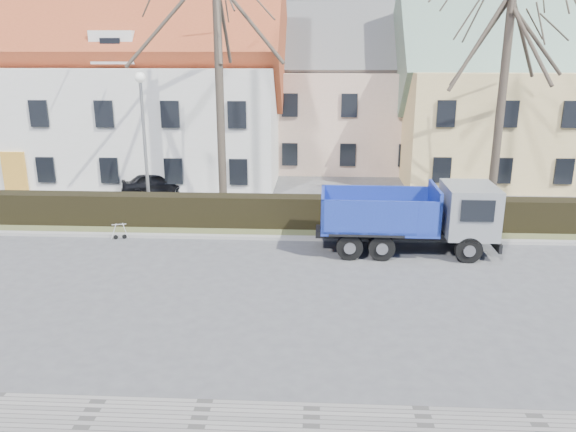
# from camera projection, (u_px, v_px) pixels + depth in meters

# --- Properties ---
(ground) EXTENTS (120.00, 120.00, 0.00)m
(ground) POSITION_uv_depth(u_px,v_px,m) (243.00, 286.00, 17.49)
(ground) COLOR #48484A
(curb_far) EXTENTS (80.00, 0.30, 0.12)m
(curb_far) POSITION_uv_depth(u_px,v_px,m) (258.00, 237.00, 21.87)
(curb_far) COLOR gray
(curb_far) RESTS_ON ground
(grass_strip) EXTENTS (80.00, 3.00, 0.10)m
(grass_strip) POSITION_uv_depth(u_px,v_px,m) (262.00, 225.00, 23.41)
(grass_strip) COLOR #4B522E
(grass_strip) RESTS_ON ground
(hedge) EXTENTS (60.00, 0.90, 1.30)m
(hedge) POSITION_uv_depth(u_px,v_px,m) (262.00, 213.00, 23.05)
(hedge) COLOR black
(hedge) RESTS_ON ground
(building_white) EXTENTS (26.80, 10.80, 9.50)m
(building_white) POSITION_uv_depth(u_px,v_px,m) (52.00, 92.00, 32.12)
(building_white) COLOR silver
(building_white) RESTS_ON ground
(building_pink) EXTENTS (10.80, 8.80, 8.00)m
(building_pink) POSITION_uv_depth(u_px,v_px,m) (346.00, 101.00, 35.29)
(building_pink) COLOR tan
(building_pink) RESTS_ON ground
(building_yellow) EXTENTS (18.80, 10.80, 8.50)m
(building_yellow) POSITION_uv_depth(u_px,v_px,m) (561.00, 102.00, 31.74)
(building_yellow) COLOR #DBBD78
(building_yellow) RESTS_ON ground
(tree_1) EXTENTS (9.20, 9.20, 12.65)m
(tree_1) POSITION_uv_depth(u_px,v_px,m) (219.00, 68.00, 23.93)
(tree_1) COLOR #3A3128
(tree_1) RESTS_ON ground
(tree_2) EXTENTS (8.00, 8.00, 11.00)m
(tree_2) POSITION_uv_depth(u_px,v_px,m) (503.00, 89.00, 23.55)
(tree_2) COLOR #3A3128
(tree_2) RESTS_ON ground
(dump_truck) EXTENTS (6.54, 2.51, 2.60)m
(dump_truck) POSITION_uv_depth(u_px,v_px,m) (401.00, 217.00, 20.20)
(dump_truck) COLOR navy
(dump_truck) RESTS_ON ground
(streetlight) EXTENTS (0.49, 0.49, 6.30)m
(streetlight) POSITION_uv_depth(u_px,v_px,m) (145.00, 147.00, 23.55)
(streetlight) COLOR gray
(streetlight) RESTS_ON ground
(cart_frame) EXTENTS (0.85, 0.63, 0.70)m
(cart_frame) POSITION_uv_depth(u_px,v_px,m) (114.00, 231.00, 21.73)
(cart_frame) COLOR silver
(cart_frame) RESTS_ON ground
(parked_car_a) EXTENTS (3.77, 2.31, 1.20)m
(parked_car_a) POSITION_uv_depth(u_px,v_px,m) (157.00, 183.00, 28.50)
(parked_car_a) COLOR black
(parked_car_a) RESTS_ON ground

